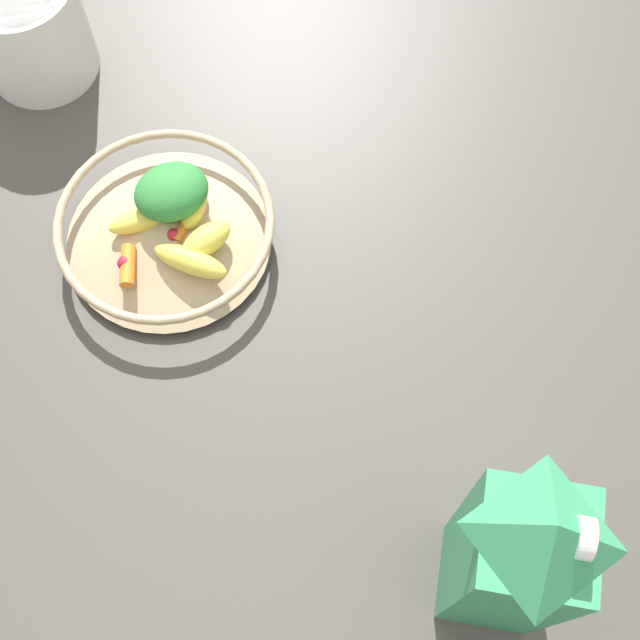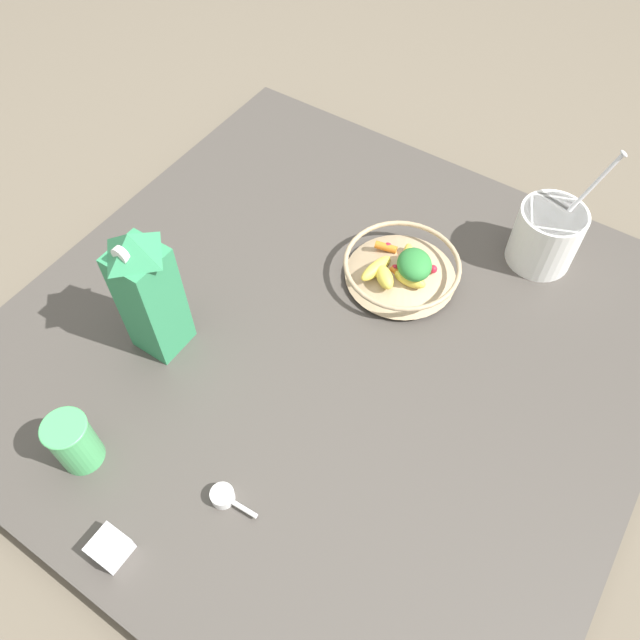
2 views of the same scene
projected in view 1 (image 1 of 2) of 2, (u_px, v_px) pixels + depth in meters
ground_plane at (346, 320)px, 1.00m from camera, size 6.00×6.00×0.00m
countertop at (346, 312)px, 0.98m from camera, size 1.17×1.17×0.05m
fruit_bowl at (168, 227)px, 0.96m from camera, size 0.24×0.24×0.09m
milk_carton at (514, 557)px, 0.71m from camera, size 0.09×0.09×0.29m
yogurt_tub at (27, 23)px, 1.02m from camera, size 0.14×0.14×0.26m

